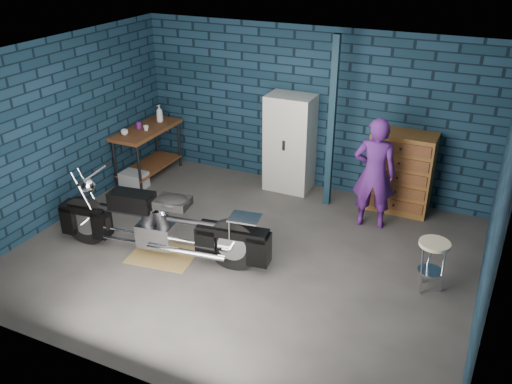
% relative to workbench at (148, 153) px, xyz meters
% --- Properties ---
extents(ground, '(6.00, 6.00, 0.00)m').
position_rel_workbench_xyz_m(ground, '(2.68, -1.62, -0.46)').
color(ground, '#494644').
rests_on(ground, ground).
extents(room_walls, '(6.02, 5.01, 2.71)m').
position_rel_workbench_xyz_m(room_walls, '(2.68, -1.07, 1.45)').
color(room_walls, '#0F2332').
rests_on(room_walls, ground).
extents(support_post, '(0.10, 0.10, 2.70)m').
position_rel_workbench_xyz_m(support_post, '(3.23, 0.33, 0.90)').
color(support_post, '#102634').
rests_on(support_post, ground).
extents(workbench, '(0.60, 1.40, 0.91)m').
position_rel_workbench_xyz_m(workbench, '(0.00, 0.00, 0.00)').
color(workbench, brown).
rests_on(workbench, ground).
extents(drip_mat, '(0.96, 0.78, 0.01)m').
position_rel_workbench_xyz_m(drip_mat, '(1.69, -2.12, -0.45)').
color(drip_mat, olive).
rests_on(drip_mat, ground).
extents(motorcycle, '(2.65, 1.04, 1.14)m').
position_rel_workbench_xyz_m(motorcycle, '(1.69, -2.12, 0.11)').
color(motorcycle, black).
rests_on(motorcycle, ground).
extents(person, '(0.67, 0.50, 1.70)m').
position_rel_workbench_xyz_m(person, '(4.04, -0.08, 0.39)').
color(person, '#4F1D70').
rests_on(person, ground).
extents(storage_bin, '(0.44, 0.31, 0.27)m').
position_rel_workbench_xyz_m(storage_bin, '(0.02, -0.50, -0.32)').
color(storage_bin, '#94989D').
rests_on(storage_bin, ground).
extents(locker, '(0.76, 0.55, 1.64)m').
position_rel_workbench_xyz_m(locker, '(2.45, 0.61, 0.36)').
color(locker, silver).
rests_on(locker, ground).
extents(tool_chest, '(0.96, 0.53, 1.28)m').
position_rel_workbench_xyz_m(tool_chest, '(4.30, 0.61, 0.18)').
color(tool_chest, brown).
rests_on(tool_chest, ground).
extents(shop_stool, '(0.43, 0.43, 0.68)m').
position_rel_workbench_xyz_m(shop_stool, '(5.11, -1.37, -0.11)').
color(shop_stool, beige).
rests_on(shop_stool, ground).
extents(cup_a, '(0.15, 0.15, 0.09)m').
position_rel_workbench_xyz_m(cup_a, '(-0.13, -0.43, 0.50)').
color(cup_a, beige).
rests_on(cup_a, workbench).
extents(cup_b, '(0.12, 0.12, 0.09)m').
position_rel_workbench_xyz_m(cup_b, '(0.07, -0.09, 0.50)').
color(cup_b, beige).
rests_on(cup_b, workbench).
extents(mug_purple, '(0.10, 0.10, 0.12)m').
position_rel_workbench_xyz_m(mug_purple, '(-0.10, -0.06, 0.51)').
color(mug_purple, '#5D1B6F').
rests_on(mug_purple, workbench).
extents(bottle, '(0.14, 0.14, 0.31)m').
position_rel_workbench_xyz_m(bottle, '(0.02, 0.40, 0.61)').
color(bottle, '#94989D').
rests_on(bottle, workbench).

